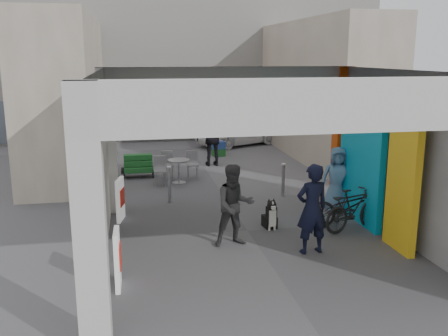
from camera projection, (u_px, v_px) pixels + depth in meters
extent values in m
plane|color=#55555A|center=(248.00, 231.00, 11.00)|extent=(90.00, 90.00, 0.00)
cube|color=beige|center=(89.00, 222.00, 6.23)|extent=(0.40, 0.40, 3.50)
cube|color=beige|center=(108.00, 142.00, 11.98)|extent=(0.40, 0.40, 3.50)
cube|color=#D1460C|center=(342.00, 134.00, 13.07)|extent=(0.40, 0.40, 3.50)
plane|color=silver|center=(101.00, 169.00, 9.11)|extent=(0.00, 6.40, 6.40)
plane|color=#98989D|center=(402.00, 157.00, 10.19)|extent=(0.00, 6.40, 6.40)
cube|color=#0C9CC5|center=(361.00, 162.00, 11.37)|extent=(0.15, 2.00, 2.80)
cube|color=yellow|center=(403.00, 181.00, 9.64)|extent=(0.15, 1.00, 2.80)
plane|color=#ADADA8|center=(262.00, 71.00, 9.26)|extent=(6.40, 6.40, 0.00)
cube|color=beige|center=(230.00, 81.00, 12.26)|extent=(6.40, 0.30, 0.70)
cube|color=beige|center=(323.00, 106.00, 6.42)|extent=(6.40, 0.30, 0.70)
cube|color=white|center=(228.00, 83.00, 12.44)|extent=(4.20, 0.05, 0.55)
cube|color=white|center=(180.00, 50.00, 23.52)|extent=(18.00, 4.00, 8.00)
cube|color=#515966|center=(186.00, 119.00, 22.22)|extent=(16.20, 0.06, 1.80)
cube|color=white|center=(139.00, 78.00, 21.47)|extent=(2.60, 0.06, 0.50)
cube|color=red|center=(219.00, 77.00, 22.10)|extent=(2.20, 0.06, 0.50)
cube|color=#BEB19E|center=(67.00, 94.00, 16.81)|extent=(2.00, 9.00, 5.00)
cube|color=#BEB19E|center=(320.00, 90.00, 18.44)|extent=(2.00, 9.00, 5.00)
cylinder|color=#95989D|center=(169.00, 185.00, 13.01)|extent=(0.09, 0.09, 0.95)
cylinder|color=#95989D|center=(230.00, 184.00, 13.04)|extent=(0.09, 0.09, 0.96)
cylinder|color=#95989D|center=(283.00, 180.00, 13.59)|extent=(0.09, 0.09, 0.89)
cube|color=white|center=(117.00, 259.00, 8.21)|extent=(0.09, 0.55, 1.00)
cube|color=red|center=(120.00, 256.00, 8.21)|extent=(0.05, 0.39, 0.40)
cube|color=white|center=(120.00, 199.00, 11.60)|extent=(0.19, 0.55, 1.00)
cube|color=red|center=(122.00, 197.00, 11.59)|extent=(0.12, 0.38, 0.40)
cylinder|color=#9A9A9F|center=(179.00, 172.00, 15.02)|extent=(0.06, 0.06, 0.69)
cylinder|color=#9A9A9F|center=(179.00, 182.00, 15.09)|extent=(0.42, 0.42, 0.02)
cylinder|color=#9A9A9F|center=(179.00, 160.00, 14.94)|extent=(0.67, 0.67, 0.05)
cube|color=#9A9A9F|center=(160.00, 178.00, 14.76)|extent=(0.37, 0.37, 0.43)
cube|color=#9A9A9F|center=(159.00, 163.00, 14.83)|extent=(0.37, 0.05, 0.43)
cube|color=#9A9A9F|center=(193.00, 172.00, 15.59)|extent=(0.37, 0.37, 0.43)
cube|color=#9A9A9F|center=(192.00, 157.00, 15.66)|extent=(0.37, 0.05, 0.43)
cube|color=#9A9A9F|center=(168.00, 172.00, 15.55)|extent=(0.37, 0.37, 0.43)
cube|color=#9A9A9F|center=(167.00, 157.00, 15.62)|extent=(0.37, 0.05, 0.43)
cube|color=black|center=(139.00, 173.00, 15.78)|extent=(1.07, 0.53, 0.27)
cube|color=#175220|center=(139.00, 170.00, 15.62)|extent=(0.89, 0.31, 0.16)
cube|color=#175220|center=(138.00, 163.00, 15.71)|extent=(0.89, 0.31, 0.16)
cube|color=#175220|center=(138.00, 157.00, 15.80)|extent=(0.89, 0.31, 0.16)
cube|color=#175220|center=(219.00, 152.00, 19.08)|extent=(0.51, 0.43, 0.28)
cube|color=navy|center=(219.00, 145.00, 19.01)|extent=(0.51, 0.43, 0.28)
cube|color=black|center=(269.00, 222.00, 11.19)|extent=(0.26, 0.35, 0.26)
cube|color=black|center=(271.00, 215.00, 11.01)|extent=(0.21, 0.17, 0.39)
cube|color=white|center=(272.00, 218.00, 10.93)|extent=(0.16, 0.03, 0.37)
cylinder|color=white|center=(269.00, 224.00, 10.97)|extent=(0.05, 0.05, 0.30)
cylinder|color=white|center=(275.00, 224.00, 10.99)|extent=(0.05, 0.05, 0.30)
sphere|color=black|center=(272.00, 205.00, 10.94)|extent=(0.21, 0.21, 0.21)
cube|color=white|center=(273.00, 207.00, 10.84)|extent=(0.09, 0.13, 0.07)
cone|color=black|center=(269.00, 200.00, 10.95)|extent=(0.08, 0.08, 0.09)
cone|color=black|center=(274.00, 200.00, 10.97)|extent=(0.08, 0.08, 0.09)
imported|color=black|center=(312.00, 209.00, 9.59)|extent=(0.70, 0.51, 1.78)
imported|color=#3C3B3E|center=(235.00, 205.00, 10.00)|extent=(0.86, 0.69, 1.67)
imported|color=#537CA2|center=(337.00, 179.00, 12.24)|extent=(0.88, 0.67, 1.61)
imported|color=black|center=(213.00, 138.00, 17.23)|extent=(1.15, 0.53, 1.92)
imported|color=black|center=(348.00, 206.00, 11.14)|extent=(1.88, 0.73, 0.97)
imported|color=black|center=(354.00, 209.00, 10.92)|extent=(1.66, 0.96, 0.96)
imported|color=white|center=(238.00, 131.00, 21.21)|extent=(3.90, 2.82, 1.23)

